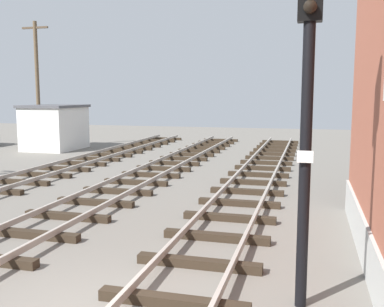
# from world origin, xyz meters

# --- Properties ---
(signal_mast) EXTENTS (0.36, 0.40, 5.54)m
(signal_mast) POSITION_xyz_m (2.99, 1.40, 3.47)
(signal_mast) COLOR black
(signal_mast) RESTS_ON ground
(control_hut) EXTENTS (3.00, 3.80, 2.76)m
(control_hut) POSITION_xyz_m (-12.30, 18.81, 1.39)
(control_hut) COLOR silver
(control_hut) RESTS_ON ground
(utility_pole_far) EXTENTS (1.80, 0.24, 7.93)m
(utility_pole_far) POSITION_xyz_m (-13.77, 19.36, 4.16)
(utility_pole_far) COLOR brown
(utility_pole_far) RESTS_ON ground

